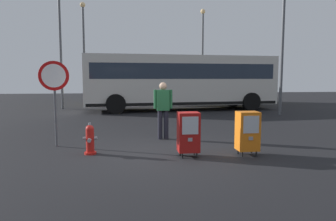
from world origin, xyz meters
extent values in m
plane|color=black|center=(0.00, 0.00, 0.00)|extent=(60.00, 60.00, 0.00)
cylinder|color=red|center=(-1.69, 0.14, 0.03)|extent=(0.28, 0.28, 0.05)
cylinder|color=red|center=(-1.69, 0.14, 0.33)|extent=(0.19, 0.19, 0.55)
sphere|color=red|center=(-1.69, 0.14, 0.60)|extent=(0.19, 0.19, 0.19)
cylinder|color=gray|center=(-1.69, 0.14, 0.72)|extent=(0.06, 0.06, 0.05)
cylinder|color=gray|center=(-1.69, 0.01, 0.35)|extent=(0.09, 0.08, 0.09)
cylinder|color=gray|center=(-1.82, 0.14, 0.38)|extent=(0.07, 0.07, 0.07)
cylinder|color=gray|center=(-1.56, 0.14, 0.38)|extent=(0.07, 0.07, 0.07)
cylinder|color=black|center=(0.40, -0.51, 0.06)|extent=(0.04, 0.04, 0.12)
cylinder|color=black|center=(0.74, -0.51, 0.06)|extent=(0.04, 0.04, 0.12)
cylinder|color=black|center=(0.40, -0.23, 0.06)|extent=(0.04, 0.04, 0.12)
cylinder|color=black|center=(0.74, -0.23, 0.06)|extent=(0.04, 0.04, 0.12)
cube|color=#9E1411|center=(0.57, -0.37, 0.57)|extent=(0.48, 0.40, 0.90)
cube|color=#B2B7BF|center=(0.57, -0.58, 0.75)|extent=(0.36, 0.01, 0.40)
cube|color=gray|center=(0.57, -0.58, 0.43)|extent=(0.10, 0.02, 0.08)
cylinder|color=black|center=(1.79, -0.55, 0.06)|extent=(0.04, 0.04, 0.12)
cylinder|color=black|center=(2.13, -0.55, 0.06)|extent=(0.04, 0.04, 0.12)
cylinder|color=black|center=(1.79, -0.27, 0.06)|extent=(0.04, 0.04, 0.12)
cylinder|color=black|center=(2.13, -0.27, 0.06)|extent=(0.04, 0.04, 0.12)
cube|color=orange|center=(1.96, -0.41, 0.57)|extent=(0.48, 0.40, 0.90)
cube|color=#B2B7BF|center=(1.96, -0.61, 0.75)|extent=(0.36, 0.01, 0.40)
cube|color=gray|center=(1.96, -0.62, 0.43)|extent=(0.10, 0.02, 0.08)
cylinder|color=#4C4F54|center=(-2.67, 1.08, 1.10)|extent=(0.06, 0.06, 2.20)
cylinder|color=red|center=(-2.67, 1.06, 1.85)|extent=(0.71, 0.31, 0.76)
cylinder|color=white|center=(-2.67, 1.04, 1.85)|extent=(0.56, 0.23, 0.60)
cylinder|color=black|center=(0.13, 1.72, 0.42)|extent=(0.14, 0.14, 0.85)
cylinder|color=black|center=(0.31, 1.72, 0.42)|extent=(0.14, 0.14, 0.85)
cube|color=#1E5933|center=(0.22, 1.72, 1.15)|extent=(0.36, 0.20, 0.60)
sphere|color=tan|center=(0.22, 1.72, 1.56)|extent=(0.22, 0.22, 0.22)
cylinder|color=#1E5933|center=(-0.01, 1.72, 1.18)|extent=(0.09, 0.09, 0.55)
cylinder|color=#1E5933|center=(0.45, 1.72, 1.18)|extent=(0.09, 0.09, 0.55)
cube|color=beige|center=(2.12, 9.91, 1.67)|extent=(10.67, 3.34, 2.65)
cube|color=#1E2838|center=(2.12, 9.91, 2.15)|extent=(10.04, 3.31, 0.80)
cube|color=black|center=(2.12, 9.91, 0.45)|extent=(10.46, 3.33, 0.16)
cylinder|color=black|center=(5.88, 8.96, 0.50)|extent=(1.02, 0.36, 1.00)
cylinder|color=black|center=(5.68, 11.45, 0.50)|extent=(1.02, 0.36, 1.00)
cylinder|color=black|center=(-1.44, 8.37, 0.50)|extent=(1.02, 0.36, 1.00)
cylinder|color=black|center=(-1.64, 10.86, 0.50)|extent=(1.02, 0.36, 1.00)
cube|color=gold|center=(3.54, 14.74, 1.67)|extent=(10.66, 3.30, 2.65)
cube|color=#1E2838|center=(3.54, 14.74, 2.15)|extent=(10.03, 3.27, 0.80)
cube|color=black|center=(3.54, 14.74, 0.45)|extent=(10.45, 3.29, 0.16)
cylinder|color=black|center=(7.10, 13.21, 0.50)|extent=(1.02, 0.36, 1.00)
cylinder|color=black|center=(7.30, 15.71, 0.50)|extent=(1.02, 0.36, 1.00)
cylinder|color=black|center=(-0.22, 13.78, 0.50)|extent=(1.02, 0.36, 1.00)
cylinder|color=black|center=(-0.03, 16.27, 0.50)|extent=(1.02, 0.36, 1.00)
cylinder|color=#4C4F54|center=(-4.64, 11.28, 4.24)|extent=(0.14, 0.14, 8.48)
cylinder|color=#4C4F54|center=(-3.48, 12.30, 3.04)|extent=(0.14, 0.14, 6.07)
sphere|color=#FFD18C|center=(-3.48, 12.30, 6.17)|extent=(0.32, 0.32, 0.32)
cylinder|color=#4C4F54|center=(6.46, 6.82, 3.71)|extent=(0.14, 0.14, 7.42)
cylinder|color=#4C4F54|center=(4.13, 13.21, 3.04)|extent=(0.14, 0.14, 6.07)
sphere|color=#FFD18C|center=(4.13, 13.21, 6.17)|extent=(0.32, 0.32, 0.32)
camera|label=1|loc=(-0.74, -7.15, 1.79)|focal=32.81mm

